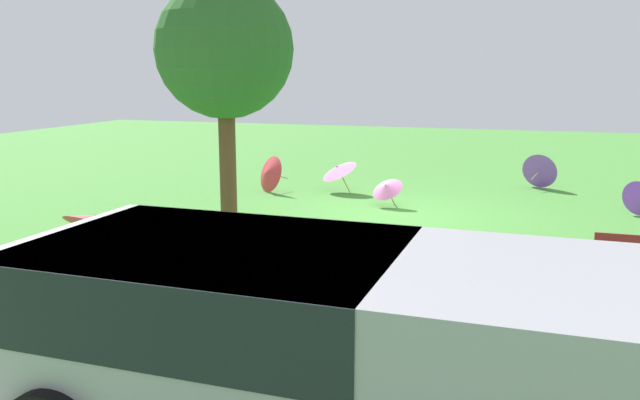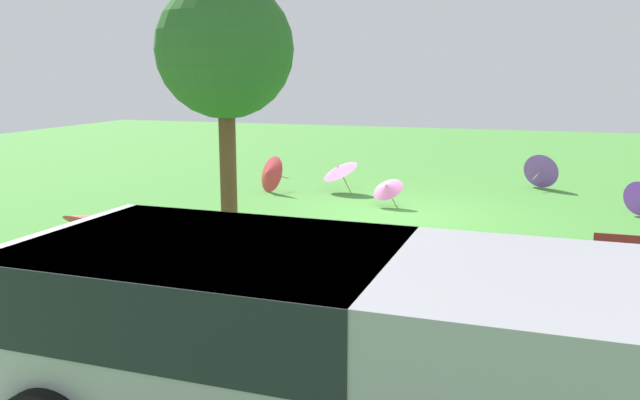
# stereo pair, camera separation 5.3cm
# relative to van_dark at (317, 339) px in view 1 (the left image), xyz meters

# --- Properties ---
(ground) EXTENTS (40.00, 40.00, 0.00)m
(ground) POSITION_rel_van_dark_xyz_m (1.10, -8.03, -0.91)
(ground) COLOR #478C38
(van_dark) EXTENTS (4.63, 2.18, 1.53)m
(van_dark) POSITION_rel_van_dark_xyz_m (0.00, 0.00, 0.00)
(van_dark) COLOR #99999E
(van_dark) RESTS_ON ground
(shade_tree) EXTENTS (2.35, 2.35, 4.26)m
(shade_tree) POSITION_rel_van_dark_xyz_m (3.74, -6.28, 2.14)
(shade_tree) COLOR brown
(shade_tree) RESTS_ON ground
(parasol_pink_0) EXTENTS (1.16, 1.16, 0.79)m
(parasol_pink_0) POSITION_rel_van_dark_xyz_m (2.86, -10.13, -0.38)
(parasol_pink_0) COLOR tan
(parasol_pink_0) RESTS_ON ground
(parasol_purple_0) EXTENTS (0.89, 0.88, 0.84)m
(parasol_purple_0) POSITION_rel_van_dark_xyz_m (-1.52, -12.19, -0.49)
(parasol_purple_0) COLOR tan
(parasol_purple_0) RESTS_ON ground
(parasol_red_0) EXTENTS (0.98, 0.95, 0.78)m
(parasol_red_0) POSITION_rel_van_dark_xyz_m (4.96, -4.13, -0.42)
(parasol_red_0) COLOR tan
(parasol_red_0) RESTS_ON ground
(parasol_red_1) EXTENTS (0.91, 0.84, 0.85)m
(parasol_red_1) POSITION_rel_van_dark_xyz_m (4.38, -9.65, -0.49)
(parasol_red_1) COLOR tan
(parasol_red_1) RESTS_ON ground
(parasol_pink_1) EXTENTS (0.83, 0.81, 0.64)m
(parasol_pink_1) POSITION_rel_van_dark_xyz_m (1.46, -8.85, -0.51)
(parasol_pink_1) COLOR tan
(parasol_pink_1) RESTS_ON ground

